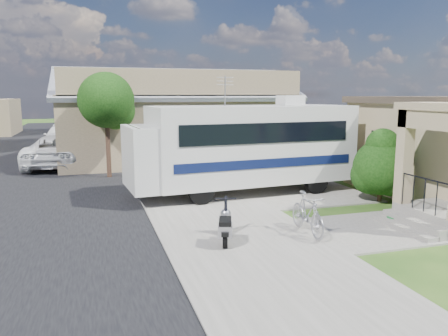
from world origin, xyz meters
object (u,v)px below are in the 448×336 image
object	(u,v)px
bicycle	(307,216)
pickup_truck	(60,151)
scooter	(225,226)
van	(63,138)
garden_hose	(393,220)
shrub	(382,165)
motorhome	(244,145)

from	to	relation	value
bicycle	pickup_truck	bearing A→B (deg)	117.69
scooter	van	xyz separation A→B (m)	(-4.77, 21.01, 0.34)
garden_hose	scooter	bearing A→B (deg)	-176.76
scooter	garden_hose	size ratio (longest dim) A/B	4.37
pickup_truck	van	bearing A→B (deg)	-79.78
bicycle	van	bearing A→B (deg)	109.92
bicycle	shrub	bearing A→B (deg)	33.36
motorhome	shrub	world-z (taller)	motorhome
garden_hose	pickup_truck	bearing A→B (deg)	125.61
van	pickup_truck	bearing A→B (deg)	-83.66
van	garden_hose	world-z (taller)	van
pickup_truck	scooter	bearing A→B (deg)	116.62
scooter	pickup_truck	distance (m)	14.44
bicycle	van	xyz separation A→B (m)	(-6.96, 21.03, 0.25)
pickup_truck	bicycle	bearing A→B (deg)	124.44
motorhome	van	bearing A→B (deg)	109.44
shrub	pickup_truck	xyz separation A→B (m)	(-10.80, 11.21, -0.48)
shrub	bicycle	world-z (taller)	shrub
shrub	van	xyz separation A→B (m)	(-11.04, 18.51, -0.50)
scooter	van	world-z (taller)	van
motorhome	pickup_truck	distance (m)	11.01
bicycle	pickup_truck	size ratio (longest dim) A/B	0.31
pickup_truck	van	world-z (taller)	pickup_truck
scooter	bicycle	world-z (taller)	bicycle
shrub	scooter	world-z (taller)	shrub
motorhome	garden_hose	world-z (taller)	motorhome
van	garden_hose	distance (m)	22.95
van	shrub	bearing A→B (deg)	-54.71
shrub	scooter	distance (m)	6.80
motorhome	bicycle	size ratio (longest dim) A/B	4.71
van	motorhome	bearing A→B (deg)	-61.54
shrub	pickup_truck	size ratio (longest dim) A/B	0.44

